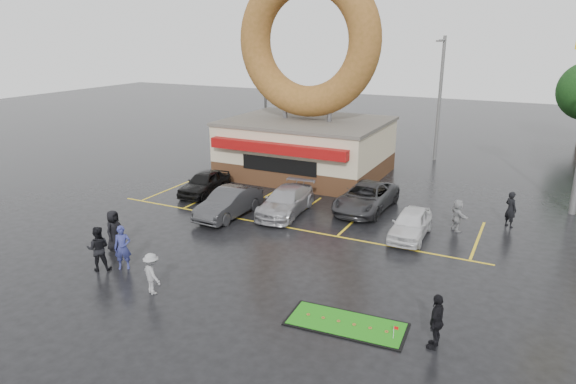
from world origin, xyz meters
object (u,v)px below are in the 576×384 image
at_px(car_silver, 286,201).
at_px(person_blue, 123,248).
at_px(donut_shop, 307,108).
at_px(person_cameraman, 437,321).
at_px(streetlight_left, 265,88).
at_px(dumpster, 255,155).
at_px(car_dgrey, 229,203).
at_px(car_grey, 366,197).
at_px(streetlight_mid, 440,96).
at_px(putting_green, 346,324).
at_px(car_white, 411,224).
at_px(car_black, 205,183).

relative_size(car_silver, person_blue, 2.60).
height_order(donut_shop, person_cameraman, donut_shop).
xyz_separation_m(streetlight_left, car_silver, (9.39, -14.73, -4.09)).
xyz_separation_m(person_blue, dumpster, (-3.99, 17.47, -0.27)).
bearing_deg(car_dgrey, car_grey, 36.46).
bearing_deg(car_grey, dumpster, 152.00).
bearing_deg(streetlight_mid, dumpster, -148.23).
bearing_deg(person_blue, car_dgrey, 52.26).
relative_size(donut_shop, car_dgrey, 3.04).
height_order(streetlight_mid, person_cameraman, streetlight_mid).
xyz_separation_m(car_dgrey, putting_green, (9.15, -7.12, -0.70)).
bearing_deg(person_cameraman, car_dgrey, -115.62).
xyz_separation_m(car_dgrey, car_grey, (6.07, 4.15, -0.02)).
height_order(dumpster, putting_green, dumpster).
bearing_deg(putting_green, streetlight_mid, 94.83).
relative_size(streetlight_mid, car_silver, 1.89).
bearing_deg(dumpster, car_white, -30.25).
bearing_deg(car_silver, streetlight_left, 118.21).
bearing_deg(car_white, person_cameraman, -72.88).
distance_m(car_black, car_grey, 9.59).
bearing_deg(dumpster, putting_green, -49.08).
bearing_deg(car_silver, person_blue, -112.42).
distance_m(donut_shop, person_blue, 17.03).
xyz_separation_m(person_blue, person_cameraman, (12.43, 0.09, -0.02)).
bearing_deg(car_black, car_dgrey, -40.85).
distance_m(car_dgrey, car_silver, 2.99).
bearing_deg(car_dgrey, car_white, 10.75).
xyz_separation_m(car_dgrey, person_blue, (-0.43, -7.17, 0.18)).
bearing_deg(donut_shop, dumpster, 169.62).
height_order(donut_shop, person_blue, donut_shop).
bearing_deg(person_blue, car_black, 72.57).
xyz_separation_m(streetlight_left, person_cameraman, (18.92, -23.50, -3.89)).
bearing_deg(car_silver, putting_green, -57.12).
bearing_deg(donut_shop, streetlight_mid, 48.62).
xyz_separation_m(streetlight_mid, putting_green, (2.07, -24.53, -4.75)).
relative_size(person_blue, dumpster, 1.02).
relative_size(car_black, person_cameraman, 2.27).
height_order(streetlight_mid, car_black, streetlight_mid).
relative_size(car_silver, dumpster, 2.65).
bearing_deg(putting_green, dumpster, 127.94).
bearing_deg(car_grey, person_blue, -117.50).
distance_m(streetlight_left, dumpster, 7.80).
height_order(streetlight_left, person_cameraman, streetlight_left).
distance_m(car_silver, car_grey, 4.36).
bearing_deg(putting_green, car_dgrey, 142.12).
distance_m(car_silver, dumpster, 11.02).
xyz_separation_m(streetlight_left, streetlight_mid, (14.00, 1.00, 0.00)).
bearing_deg(car_silver, car_dgrey, -149.89).
distance_m(car_black, dumpster, 7.73).
bearing_deg(donut_shop, person_blue, -91.75).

